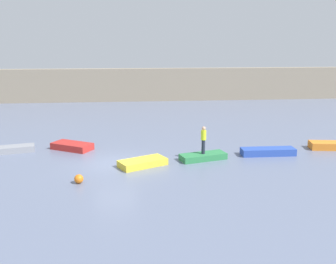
# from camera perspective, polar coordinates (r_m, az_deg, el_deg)

# --- Properties ---
(ground_plane) EXTENTS (120.00, 120.00, 0.00)m
(ground_plane) POSITION_cam_1_polar(r_m,az_deg,el_deg) (23.14, -7.94, -4.71)
(ground_plane) COLOR slate
(embankment_wall) EXTENTS (80.00, 1.20, 3.95)m
(embankment_wall) POSITION_cam_1_polar(r_m,az_deg,el_deg) (47.15, -6.88, 6.98)
(embankment_wall) COLOR gray
(embankment_wall) RESTS_ON ground_plane
(rowboat_grey) EXTENTS (3.75, 1.86, 0.41)m
(rowboat_grey) POSITION_cam_1_polar(r_m,az_deg,el_deg) (27.25, -23.05, -2.46)
(rowboat_grey) COLOR gray
(rowboat_grey) RESTS_ON ground_plane
(rowboat_red) EXTENTS (2.99, 2.49, 0.45)m
(rowboat_red) POSITION_cam_1_polar(r_m,az_deg,el_deg) (26.67, -14.09, -2.06)
(rowboat_red) COLOR red
(rowboat_red) RESTS_ON ground_plane
(rowboat_yellow) EXTENTS (3.04, 2.36, 0.40)m
(rowboat_yellow) POSITION_cam_1_polar(r_m,az_deg,el_deg) (22.54, -3.79, -4.58)
(rowboat_yellow) COLOR gold
(rowboat_yellow) RESTS_ON ground_plane
(rowboat_green) EXTENTS (3.04, 1.79, 0.38)m
(rowboat_green) POSITION_cam_1_polar(r_m,az_deg,el_deg) (23.78, 5.25, -3.67)
(rowboat_green) COLOR #2D7F47
(rowboat_green) RESTS_ON ground_plane
(rowboat_blue) EXTENTS (3.46, 1.00, 0.45)m
(rowboat_blue) POSITION_cam_1_polar(r_m,az_deg,el_deg) (25.44, 14.67, -2.84)
(rowboat_blue) COLOR #2B4CAD
(rowboat_blue) RESTS_ON ground_plane
(person_hiviz_shirt) EXTENTS (0.32, 0.32, 1.72)m
(person_hiviz_shirt) POSITION_cam_1_polar(r_m,az_deg,el_deg) (23.47, 5.31, -0.97)
(person_hiviz_shirt) COLOR #232838
(person_hiviz_shirt) RESTS_ON rowboat_green
(mooring_buoy) EXTENTS (0.47, 0.47, 0.47)m
(mooring_buoy) POSITION_cam_1_polar(r_m,az_deg,el_deg) (20.33, -13.15, -6.82)
(mooring_buoy) COLOR orange
(mooring_buoy) RESTS_ON ground_plane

